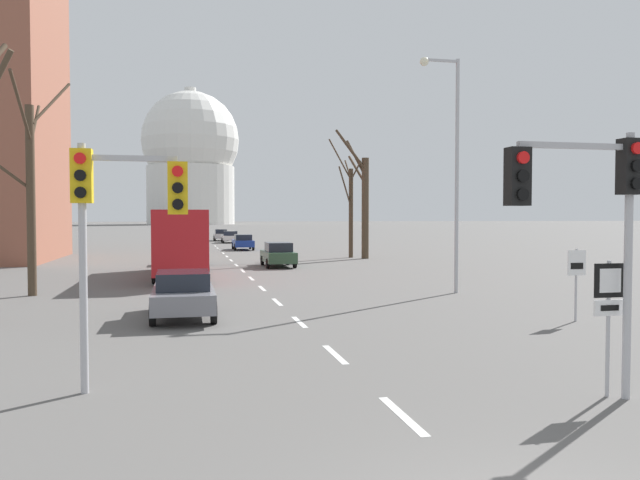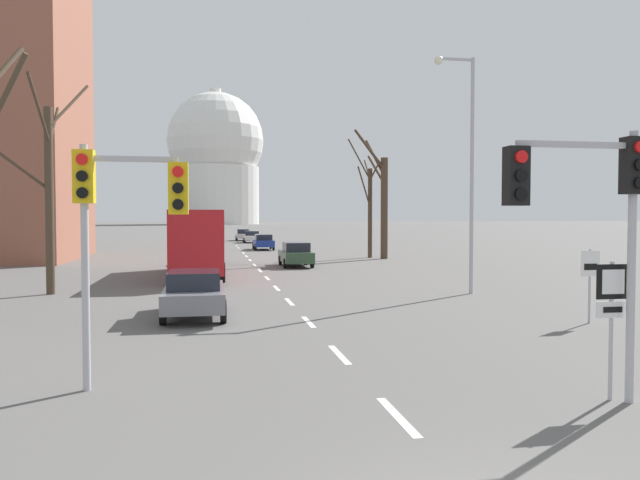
% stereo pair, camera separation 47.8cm
% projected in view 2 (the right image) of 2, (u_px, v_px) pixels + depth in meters
% --- Properties ---
extents(lane_stripe_0, '(0.16, 2.00, 0.01)m').
position_uv_depth(lane_stripe_0, '(398.00, 416.00, 9.88)').
color(lane_stripe_0, silver).
rests_on(lane_stripe_0, ground_plane).
extents(lane_stripe_1, '(0.16, 2.00, 0.01)m').
position_uv_depth(lane_stripe_1, '(339.00, 354.00, 14.31)').
color(lane_stripe_1, silver).
rests_on(lane_stripe_1, ground_plane).
extents(lane_stripe_2, '(0.16, 2.00, 0.01)m').
position_uv_depth(lane_stripe_2, '(308.00, 322.00, 18.74)').
color(lane_stripe_2, silver).
rests_on(lane_stripe_2, ground_plane).
extents(lane_stripe_3, '(0.16, 2.00, 0.01)m').
position_uv_depth(lane_stripe_3, '(289.00, 302.00, 23.16)').
color(lane_stripe_3, silver).
rests_on(lane_stripe_3, ground_plane).
extents(lane_stripe_4, '(0.16, 2.00, 0.01)m').
position_uv_depth(lane_stripe_4, '(276.00, 288.00, 27.59)').
color(lane_stripe_4, silver).
rests_on(lane_stripe_4, ground_plane).
extents(lane_stripe_5, '(0.16, 2.00, 0.01)m').
position_uv_depth(lane_stripe_5, '(267.00, 278.00, 32.02)').
color(lane_stripe_5, silver).
rests_on(lane_stripe_5, ground_plane).
extents(lane_stripe_6, '(0.16, 2.00, 0.01)m').
position_uv_depth(lane_stripe_6, '(260.00, 271.00, 36.45)').
color(lane_stripe_6, silver).
rests_on(lane_stripe_6, ground_plane).
extents(lane_stripe_7, '(0.16, 2.00, 0.01)m').
position_uv_depth(lane_stripe_7, '(255.00, 265.00, 40.87)').
color(lane_stripe_7, silver).
rests_on(lane_stripe_7, ground_plane).
extents(lane_stripe_8, '(0.16, 2.00, 0.01)m').
position_uv_depth(lane_stripe_8, '(250.00, 260.00, 45.30)').
color(lane_stripe_8, silver).
rests_on(lane_stripe_8, ground_plane).
extents(lane_stripe_9, '(0.16, 2.00, 0.01)m').
position_uv_depth(lane_stripe_9, '(246.00, 256.00, 49.73)').
color(lane_stripe_9, silver).
rests_on(lane_stripe_9, ground_plane).
extents(lane_stripe_10, '(0.16, 2.00, 0.01)m').
position_uv_depth(lane_stripe_10, '(243.00, 253.00, 54.15)').
color(lane_stripe_10, silver).
rests_on(lane_stripe_10, ground_plane).
extents(lane_stripe_11, '(0.16, 2.00, 0.01)m').
position_uv_depth(lane_stripe_11, '(241.00, 250.00, 58.58)').
color(lane_stripe_11, silver).
rests_on(lane_stripe_11, ground_plane).
extents(lane_stripe_12, '(0.16, 2.00, 0.01)m').
position_uv_depth(lane_stripe_12, '(238.00, 248.00, 63.01)').
color(lane_stripe_12, silver).
rests_on(lane_stripe_12, ground_plane).
extents(lane_stripe_13, '(0.16, 2.00, 0.01)m').
position_uv_depth(lane_stripe_13, '(237.00, 246.00, 67.43)').
color(lane_stripe_13, silver).
rests_on(lane_stripe_13, ground_plane).
extents(traffic_signal_near_right, '(2.48, 0.34, 4.61)m').
position_uv_depth(traffic_signal_near_right, '(592.00, 197.00, 10.37)').
color(traffic_signal_near_right, '#B2B2B7').
rests_on(traffic_signal_near_right, ground_plane).
extents(traffic_signal_near_left, '(2.02, 0.34, 4.47)m').
position_uv_depth(traffic_signal_near_left, '(119.00, 205.00, 11.34)').
color(traffic_signal_near_left, '#B2B2B7').
rests_on(traffic_signal_near_left, ground_plane).
extents(route_sign_post, '(0.60, 0.08, 2.41)m').
position_uv_depth(route_sign_post, '(612.00, 306.00, 10.70)').
color(route_sign_post, '#B2B2B7').
rests_on(route_sign_post, ground_plane).
extents(speed_limit_sign, '(0.60, 0.08, 2.21)m').
position_uv_depth(speed_limit_sign, '(590.00, 273.00, 18.46)').
color(speed_limit_sign, '#B2B2B7').
rests_on(speed_limit_sign, ground_plane).
extents(street_lamp_right, '(1.73, 0.36, 9.63)m').
position_uv_depth(street_lamp_right, '(466.00, 154.00, 25.39)').
color(street_lamp_right, '#B2B2B7').
rests_on(street_lamp_right, ground_plane).
extents(sedan_near_left, '(1.93, 4.35, 1.47)m').
position_uv_depth(sedan_near_left, '(194.00, 293.00, 19.64)').
color(sedan_near_left, slate).
rests_on(sedan_near_left, ground_plane).
extents(sedan_near_right, '(1.81, 4.30, 1.50)m').
position_uv_depth(sedan_near_right, '(243.00, 235.00, 82.21)').
color(sedan_near_right, '#B7B7BC').
rests_on(sedan_near_right, ground_plane).
extents(sedan_mid_centre, '(1.86, 4.31, 1.54)m').
position_uv_depth(sedan_mid_centre, '(296.00, 254.00, 39.54)').
color(sedan_mid_centre, '#2D4C33').
rests_on(sedan_mid_centre, ground_plane).
extents(sedan_far_left, '(1.86, 4.43, 1.47)m').
position_uv_depth(sedan_far_left, '(263.00, 242.00, 59.52)').
color(sedan_far_left, navy).
rests_on(sedan_far_left, ground_plane).
extents(sedan_far_right, '(1.90, 4.46, 1.62)m').
position_uv_depth(sedan_far_right, '(205.00, 252.00, 41.88)').
color(sedan_far_right, black).
rests_on(sedan_far_right, ground_plane).
extents(sedan_distant_centre, '(1.96, 4.07, 1.43)m').
position_uv_depth(sedan_distant_centre, '(252.00, 237.00, 75.70)').
color(sedan_distant_centre, silver).
rests_on(sedan_distant_centre, ground_plane).
extents(city_bus, '(2.66, 10.80, 3.48)m').
position_uv_depth(city_bus, '(198.00, 238.00, 32.95)').
color(city_bus, red).
rests_on(city_bus, ground_plane).
extents(bare_tree_left_near, '(3.19, 5.28, 8.94)m').
position_uv_depth(bare_tree_left_near, '(49.00, 189.00, 25.22)').
color(bare_tree_left_near, '#473828').
rests_on(bare_tree_left_near, ground_plane).
extents(bare_tree_right_near, '(1.79, 4.42, 9.26)m').
position_uv_depth(bare_tree_right_near, '(369.00, 206.00, 47.99)').
color(bare_tree_right_near, '#473828').
rests_on(bare_tree_right_near, ground_plane).
extents(bare_tree_right_far, '(2.79, 4.04, 9.56)m').
position_uv_depth(bare_tree_right_far, '(382.00, 199.00, 46.72)').
color(bare_tree_right_far, '#473828').
rests_on(bare_tree_right_far, ground_plane).
extents(capitol_dome, '(39.58, 39.58, 55.90)m').
position_uv_depth(capitol_dome, '(216.00, 158.00, 257.79)').
color(capitol_dome, silver).
rests_on(capitol_dome, ground_plane).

